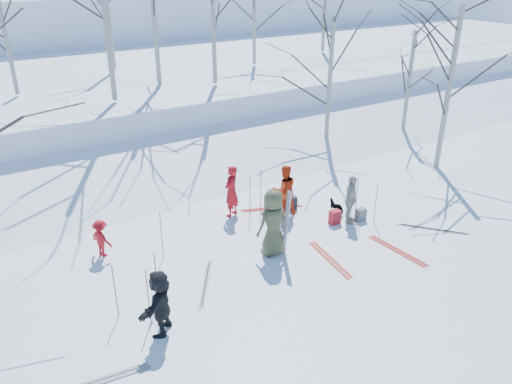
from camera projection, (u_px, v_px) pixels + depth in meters
ground at (286, 256)px, 13.27m from camera, size 120.00×120.00×0.00m
snow_ramp at (178, 167)px, 18.58m from camera, size 70.00×9.49×4.12m
snow_plateau at (98, 89)px, 25.89m from camera, size 70.00×18.00×2.20m
far_hill at (25, 26)px, 41.59m from camera, size 90.00×30.00×6.00m
skier_olive_center at (273, 223)px, 13.04m from camera, size 0.94×0.65×1.86m
skier_red_north at (231, 191)px, 15.06m from camera, size 0.71×0.63×1.63m
skier_redor_behind at (284, 190)px, 15.17m from camera, size 0.93×0.82×1.60m
skier_red_seated at (101, 238)px, 13.11m from camera, size 0.64×0.78×1.05m
skier_cream_east at (351, 200)px, 14.68m from camera, size 0.93×0.80×1.50m
skier_grey_west at (160, 302)px, 10.32m from camera, size 1.26×1.31×1.49m
dog at (336, 206)px, 15.43m from camera, size 0.41×0.58×0.45m
upright_ski_left at (286, 223)px, 12.97m from camera, size 0.12×0.17×1.90m
upright_ski_right at (287, 223)px, 12.97m from camera, size 0.09×0.23×1.89m
ski_pair_a at (433, 229)px, 14.59m from camera, size 2.07×2.10×0.02m
ski_pair_b at (397, 251)px, 13.52m from camera, size 0.46×1.93×0.02m
ski_pair_c at (206, 283)px, 12.15m from camera, size 1.93×2.08×0.02m
ski_pair_d at (99, 381)px, 9.35m from camera, size 0.62×1.94×0.02m
ski_pair_e at (272, 208)px, 15.81m from camera, size 1.41×2.03×0.02m
ski_pair_f at (330, 259)px, 13.13m from camera, size 0.71×1.95×0.02m
ski_pole_a at (261, 190)px, 15.48m from camera, size 0.02×0.02×1.34m
ski_pole_b at (376, 202)px, 14.70m from camera, size 0.02×0.02×1.34m
ski_pole_c at (115, 291)px, 10.78m from camera, size 0.02×0.02×1.34m
ski_pole_d at (250, 196)px, 15.09m from camera, size 0.02×0.02×1.34m
ski_pole_e at (162, 235)px, 12.97m from camera, size 0.02×0.02×1.34m
ski_pole_f at (156, 278)px, 11.24m from camera, size 0.02×0.02×1.34m
ski_pole_g at (356, 198)px, 14.94m from camera, size 0.02×0.02×1.34m
ski_pole_h at (148, 297)px, 10.60m from camera, size 0.02×0.02×1.34m
backpack_red at (335, 217)px, 14.84m from camera, size 0.32×0.22×0.42m
backpack_grey at (361, 215)px, 15.02m from camera, size 0.30×0.20×0.38m
backpack_dark at (291, 203)px, 15.71m from camera, size 0.34×0.24×0.40m
birch_plateau_c at (108, 10)px, 23.54m from camera, size 4.49×4.49×5.56m
birch_plateau_d at (254, 18)px, 24.92m from camera, size 3.79×3.79×4.56m
birch_plateau_e at (5, 35)px, 19.19m from camera, size 3.84×3.84×4.63m
birch_plateau_f at (213, 17)px, 20.78m from camera, size 4.46×4.46×5.51m
birch_plateau_g at (105, 15)px, 18.03m from camera, size 4.99×4.99×6.27m
birch_plateau_i at (154, 9)px, 20.40m from camera, size 4.92×4.92×6.18m
birch_edge_b at (449, 91)px, 17.69m from camera, size 4.69×4.69×5.84m
birch_edge_c at (408, 85)px, 21.25m from camera, size 3.77×3.77×4.53m
birch_edge_e at (329, 86)px, 19.65m from camera, size 4.29×4.29×5.27m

